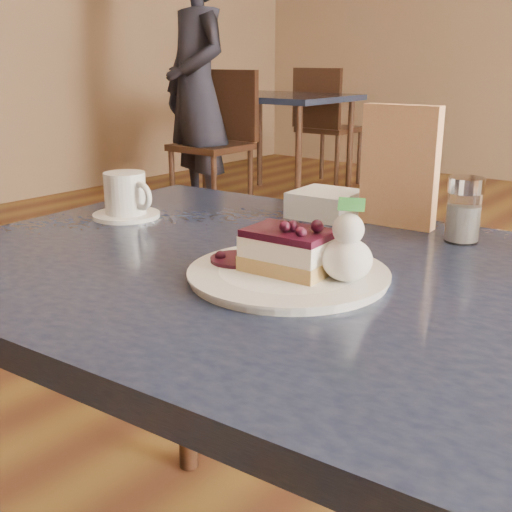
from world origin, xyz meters
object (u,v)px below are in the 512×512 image
Objects in this scene: main_table at (305,319)px; cheesecake_slice at (289,251)px; dessert_plate at (288,275)px; patron at (196,90)px; bg_table_far_left at (277,189)px; coffee_set at (126,198)px.

main_table is 9.97× the size of cheesecake_slice.
patron is at bearing 136.34° from dessert_plate.
coffee_set is at bearing -58.70° from bg_table_far_left.
coffee_set is at bearing 169.31° from main_table.
bg_table_far_left is 1.13× the size of patron.
coffee_set is 3.70m from bg_table_far_left.
cheesecake_slice is 0.07× the size of bg_table_far_left.
patron reaches higher than cheesecake_slice.
coffee_set reaches higher than bg_table_far_left.
main_table is 3.97m from bg_table_far_left.
main_table is 4.57× the size of dessert_plate.
coffee_set is at bearing 163.34° from cheesecake_slice.
bg_table_far_left is (-2.41, 3.10, -0.58)m from main_table.
coffee_set reaches higher than dessert_plate.
cheesecake_slice is 0.07× the size of patron.
patron is (-0.07, -0.77, 0.75)m from bg_table_far_left.
main_table is at bearing -5.88° from coffee_set.
cheesecake_slice reaches higher than main_table.
dessert_plate is 0.46m from coffee_set.
cheesecake_slice is at bearing -24.87° from patron.
dessert_plate is 0.16× the size of patron.
dessert_plate reaches higher than main_table.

